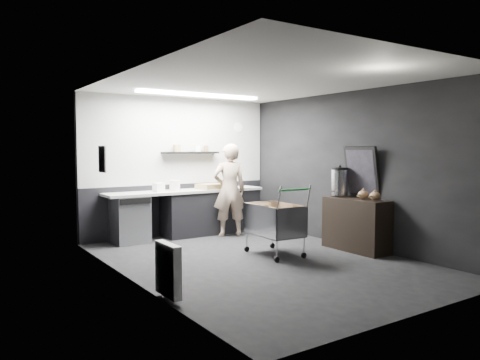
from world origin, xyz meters
TOP-DOWN VIEW (x-y plane):
  - floor at (0.00, 0.00)m, footprint 5.50×5.50m
  - ceiling at (0.00, 0.00)m, footprint 5.50×5.50m
  - wall_back at (0.00, 2.75)m, footprint 5.50×0.00m
  - wall_front at (0.00, -2.75)m, footprint 5.50×0.00m
  - wall_left at (-2.00, 0.00)m, footprint 0.00×5.50m
  - wall_right at (2.00, 0.00)m, footprint 0.00×5.50m
  - kitchen_wall_panel at (0.00, 2.73)m, footprint 3.95×0.02m
  - dado_panel at (0.00, 2.73)m, footprint 3.95×0.02m
  - floating_shelf at (0.20, 2.62)m, footprint 1.20×0.22m
  - wall_clock at (1.40, 2.72)m, footprint 0.20×0.03m
  - poster at (-1.98, 1.30)m, footprint 0.02×0.30m
  - poster_red_band at (-1.98, 1.30)m, footprint 0.02×0.22m
  - radiator at (-1.94, -0.90)m, footprint 0.10×0.50m
  - ceiling_strip at (0.00, 1.85)m, footprint 2.40×0.20m
  - prep_counter at (0.14, 2.42)m, footprint 3.20×0.61m
  - person at (0.70, 1.97)m, footprint 0.76×0.62m
  - shopping_cart at (0.43, 0.21)m, footprint 0.64×1.02m
  - sideboard at (1.77, -0.27)m, footprint 0.50×1.17m
  - fire_extinguisher at (-1.85, -0.79)m, footprint 0.15×0.15m
  - cardboard_box at (0.52, 2.37)m, footprint 0.57×0.47m
  - pink_tub at (-0.25, 2.42)m, footprint 0.20×0.20m
  - white_container at (-0.60, 2.37)m, footprint 0.22×0.19m

SIDE VIEW (x-z plane):
  - floor at x=0.00m, z-range 0.00..0.00m
  - fire_extinguisher at x=-1.85m, z-range -0.01..0.50m
  - radiator at x=-1.94m, z-range 0.05..0.65m
  - prep_counter at x=0.14m, z-range 0.01..0.91m
  - dado_panel at x=0.00m, z-range 0.00..1.00m
  - shopping_cart at x=0.43m, z-range -0.02..1.08m
  - sideboard at x=1.77m, z-range -0.32..1.43m
  - person at x=0.70m, z-range 0.00..1.80m
  - cardboard_box at x=0.52m, z-range 0.90..1.00m
  - white_container at x=-0.60m, z-range 0.90..1.06m
  - pink_tub at x=-0.25m, z-range 0.90..1.10m
  - wall_back at x=0.00m, z-range -1.40..4.10m
  - wall_front at x=0.00m, z-range -1.40..4.10m
  - wall_left at x=-2.00m, z-range -1.40..4.10m
  - wall_right at x=2.00m, z-range -1.40..4.10m
  - poster at x=-1.98m, z-range 1.35..1.75m
  - floating_shelf at x=0.20m, z-range 1.60..1.64m
  - poster_red_band at x=-1.98m, z-range 1.57..1.67m
  - kitchen_wall_panel at x=0.00m, z-range 1.00..2.70m
  - wall_clock at x=1.40m, z-range 2.05..2.25m
  - ceiling_strip at x=0.00m, z-range 2.65..2.69m
  - ceiling at x=0.00m, z-range 2.70..2.70m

